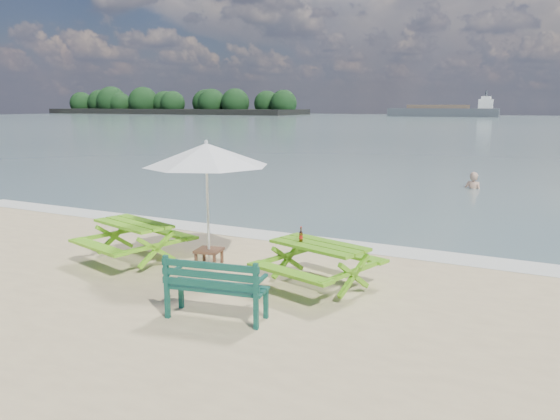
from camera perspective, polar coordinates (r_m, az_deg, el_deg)
The scene contains 10 objects.
sea at distance 91.66m, azimuth 24.18°, elevation 8.11°, with size 300.00×300.00×0.00m, color slate.
foam_strip at distance 12.57m, azimuth 2.31°, elevation -3.11°, with size 22.00×0.90×0.01m, color silver.
island_headland at distance 186.29m, azimuth -11.24°, elevation 10.83°, with size 90.00×22.00×7.60m.
picnic_table_left at distance 11.11m, azimuth -14.96°, elevation -3.34°, with size 2.13×2.26×0.81m.
picnic_table_right at distance 9.26m, azimuth 4.10°, elevation -5.95°, with size 2.06×2.18×0.78m.
park_bench at distance 8.07m, azimuth -6.63°, elevation -9.28°, with size 1.53×0.74×0.91m.
side_table at distance 10.72m, azimuth -7.42°, elevation -4.83°, with size 0.56×0.56×0.31m.
patio_umbrella at distance 10.36m, azimuth -7.69°, elevation 5.75°, with size 2.79×2.79×2.35m.
beer_bottle at distance 9.26m, azimuth 2.20°, elevation -2.79°, with size 0.07×0.07×0.25m.
swimmer at distance 21.58m, azimuth 19.48°, elevation 1.44°, with size 0.72×0.53×1.78m.
Camera 1 is at (5.10, -6.47, 3.06)m, focal length 35.00 mm.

